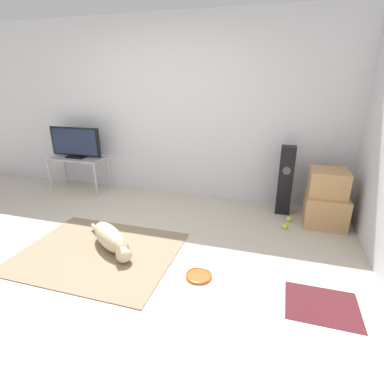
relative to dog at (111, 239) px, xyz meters
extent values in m
plane|color=#BCB29E|center=(0.02, -0.27, -0.13)|extent=(12.00, 12.00, 0.00)
cube|color=silver|center=(0.02, 1.83, 1.14)|extent=(8.00, 0.06, 2.55)
cube|color=#847056|center=(-0.10, -0.10, -0.13)|extent=(1.60, 1.28, 0.01)
ellipsoid|color=beige|center=(-0.03, 0.02, 0.00)|extent=(0.63, 0.54, 0.25)
sphere|color=beige|center=(0.26, -0.19, -0.04)|extent=(0.16, 0.16, 0.16)
cone|color=beige|center=(0.29, -0.15, 0.05)|extent=(0.05, 0.05, 0.07)
cone|color=beige|center=(0.23, -0.22, 0.05)|extent=(0.05, 0.05, 0.07)
cylinder|color=beige|center=(-0.36, 0.26, -0.06)|extent=(0.19, 0.15, 0.04)
cylinder|color=#DB511E|center=(1.02, -0.19, -0.12)|extent=(0.25, 0.25, 0.02)
torus|color=#DB511E|center=(1.02, -0.19, -0.11)|extent=(0.25, 0.25, 0.02)
cube|color=tan|center=(2.24, 1.30, 0.06)|extent=(0.49, 0.48, 0.39)
cube|color=tan|center=(2.22, 1.32, 0.41)|extent=(0.43, 0.42, 0.31)
cube|color=black|center=(1.73, 1.52, 0.33)|extent=(0.19, 0.19, 0.91)
cylinder|color=#4C4C51|center=(1.73, 1.42, 0.49)|extent=(0.10, 0.00, 0.10)
cube|color=#A8A8AD|center=(-1.45, 1.50, 0.40)|extent=(0.90, 0.43, 0.02)
cylinder|color=#A8A8AD|center=(-1.87, 1.31, 0.13)|extent=(0.04, 0.04, 0.52)
cylinder|color=#A8A8AD|center=(-1.03, 1.31, 0.13)|extent=(0.04, 0.04, 0.52)
cylinder|color=#A8A8AD|center=(-1.87, 1.68, 0.13)|extent=(0.04, 0.04, 0.52)
cylinder|color=#A8A8AD|center=(-1.03, 1.68, 0.13)|extent=(0.04, 0.04, 0.52)
cube|color=black|center=(-1.45, 1.50, 0.43)|extent=(0.30, 0.20, 0.02)
cube|color=black|center=(-1.45, 1.50, 0.66)|extent=(0.86, 0.04, 0.45)
cube|color=#141E38|center=(-1.45, 1.48, 0.66)|extent=(0.79, 0.01, 0.40)
sphere|color=#C6E033|center=(1.82, 1.25, -0.10)|extent=(0.07, 0.07, 0.07)
sphere|color=#C6E033|center=(1.77, 1.02, -0.10)|extent=(0.07, 0.07, 0.07)
cube|color=#47191E|center=(2.08, -0.27, -0.13)|extent=(0.57, 0.47, 0.01)
camera|label=1|loc=(1.62, -2.42, 1.59)|focal=28.00mm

